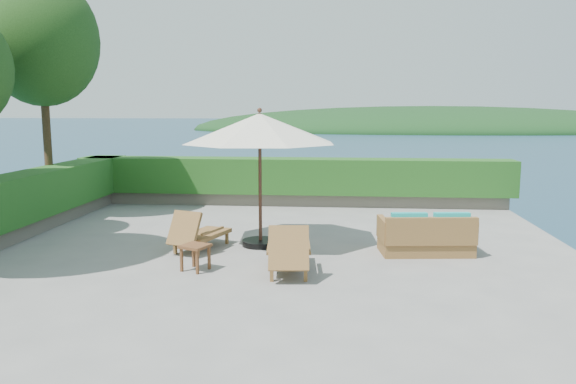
# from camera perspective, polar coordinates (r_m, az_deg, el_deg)

# --- Properties ---
(ground) EXTENTS (12.00, 12.00, 0.00)m
(ground) POSITION_cam_1_polar(r_m,az_deg,el_deg) (10.78, -1.98, -6.39)
(ground) COLOR gray
(ground) RESTS_ON ground
(foundation) EXTENTS (12.00, 12.00, 3.00)m
(foundation) POSITION_cam_1_polar(r_m,az_deg,el_deg) (11.28, -1.94, -14.03)
(foundation) COLOR #504840
(foundation) RESTS_ON ocean
(offshore_island) EXTENTS (126.00, 57.60, 12.60)m
(offshore_island) POSITION_cam_1_polar(r_m,az_deg,el_deg) (152.30, 14.18, 6.11)
(offshore_island) COLOR black
(offshore_island) RESTS_ON ocean
(planter_wall_far) EXTENTS (12.00, 0.60, 0.36)m
(planter_wall_far) POSITION_cam_1_polar(r_m,az_deg,el_deg) (16.20, 0.47, -0.69)
(planter_wall_far) COLOR #686053
(planter_wall_far) RESTS_ON ground
(hedge_far) EXTENTS (12.40, 0.90, 1.00)m
(hedge_far) POSITION_cam_1_polar(r_m,az_deg,el_deg) (16.10, 0.47, 1.66)
(hedge_far) COLOR #224D16
(hedge_far) RESTS_ON planter_wall_far
(tree_far) EXTENTS (2.80, 2.80, 6.03)m
(tree_far) POSITION_cam_1_polar(r_m,az_deg,el_deg) (15.46, -23.80, 13.87)
(tree_far) COLOR #482F1C
(tree_far) RESTS_ON ground
(patio_umbrella) EXTENTS (3.94, 3.94, 2.78)m
(patio_umbrella) POSITION_cam_1_polar(r_m,az_deg,el_deg) (11.16, -2.89, 6.34)
(patio_umbrella) COLOR black
(patio_umbrella) RESTS_ON ground
(lounge_left) EXTENTS (1.04, 1.58, 0.84)m
(lounge_left) POSITION_cam_1_polar(r_m,az_deg,el_deg) (11.18, -9.14, -4.11)
(lounge_left) COLOR brown
(lounge_left) RESTS_ON ground
(lounge_right) EXTENTS (0.79, 1.63, 0.91)m
(lounge_right) POSITION_cam_1_polar(r_m,az_deg,el_deg) (9.50, 0.08, -6.07)
(lounge_right) COLOR brown
(lounge_right) RESTS_ON ground
(side_table) EXTENTS (0.56, 0.56, 0.45)m
(side_table) POSITION_cam_1_polar(r_m,az_deg,el_deg) (9.81, -9.41, -5.77)
(side_table) COLOR brown
(side_table) RESTS_ON ground
(wicker_loveseat) EXTENTS (1.83, 1.07, 0.85)m
(wicker_loveseat) POSITION_cam_1_polar(r_m,az_deg,el_deg) (11.08, 13.86, -4.48)
(wicker_loveseat) COLOR brown
(wicker_loveseat) RESTS_ON ground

